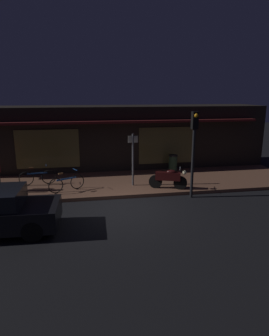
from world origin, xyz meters
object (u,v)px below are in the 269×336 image
object	(u,v)px
bicycle_extra	(38,177)
traffic_light_pole	(194,140)
motorcycle	(169,178)
bicycle_parked	(67,183)
sign_post	(133,157)
trash_bin	(173,163)

from	to	relation	value
bicycle_extra	traffic_light_pole	size ratio (longest dim) A/B	0.46
motorcycle	bicycle_parked	distance (m)	4.48
bicycle_parked	sign_post	distance (m)	3.16
sign_post	trash_bin	distance (m)	3.38
motorcycle	bicycle_parked	world-z (taller)	motorcycle
bicycle_extra	traffic_light_pole	distance (m)	7.31
traffic_light_pole	motorcycle	bearing A→B (deg)	131.07
motorcycle	bicycle_extra	distance (m)	6.06
bicycle_parked	motorcycle	bearing A→B (deg)	-5.83
motorcycle	bicycle_extra	bearing A→B (deg)	164.49
sign_post	trash_bin	bearing A→B (deg)	38.88
motorcycle	sign_post	bearing A→B (deg)	152.30
trash_bin	traffic_light_pole	bearing A→B (deg)	-94.76
traffic_light_pole	bicycle_parked	bearing A→B (deg)	165.79
bicycle_extra	sign_post	distance (m)	4.55
bicycle_parked	sign_post	bearing A→B (deg)	6.15
bicycle_parked	traffic_light_pole	size ratio (longest dim) A/B	0.42
motorcycle	trash_bin	distance (m)	3.02
motorcycle	traffic_light_pole	xyz separation A→B (m)	(0.75, -0.86, 1.83)
sign_post	motorcycle	bearing A→B (deg)	-27.70
traffic_light_pole	sign_post	bearing A→B (deg)	143.69
trash_bin	traffic_light_pole	world-z (taller)	traffic_light_pole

